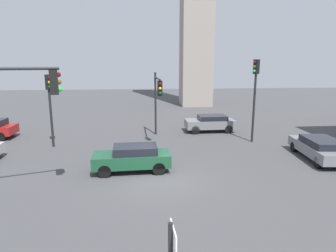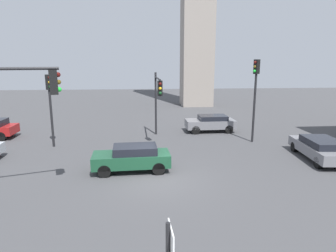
{
  "view_description": "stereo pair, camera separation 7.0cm",
  "coord_description": "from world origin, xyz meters",
  "px_view_note": "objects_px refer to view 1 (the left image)",
  "views": [
    {
      "loc": [
        -0.78,
        -13.76,
        5.7
      ],
      "look_at": [
        0.83,
        3.77,
        1.92
      ],
      "focal_mm": 31.48,
      "sensor_mm": 36.0,
      "label": 1
    },
    {
      "loc": [
        -0.71,
        -13.77,
        5.7
      ],
      "look_at": [
        0.83,
        3.77,
        1.92
      ],
      "focal_mm": 31.48,
      "sensor_mm": 36.0,
      "label": 2
    }
  ],
  "objects_px": {
    "traffic_light_0": "(13,105)",
    "car_2": "(210,123)",
    "traffic_light_2": "(50,97)",
    "traffic_light_1": "(157,93)",
    "car_1": "(132,158)",
    "traffic_light_3": "(255,86)",
    "car_4": "(320,148)"
  },
  "relations": [
    {
      "from": "traffic_light_3",
      "to": "car_1",
      "type": "distance_m",
      "value": 10.64
    },
    {
      "from": "traffic_light_0",
      "to": "traffic_light_2",
      "type": "bearing_deg",
      "value": 80.26
    },
    {
      "from": "traffic_light_3",
      "to": "car_1",
      "type": "relative_size",
      "value": 1.43
    },
    {
      "from": "traffic_light_0",
      "to": "traffic_light_1",
      "type": "xyz_separation_m",
      "value": [
        6.17,
        9.46,
        -0.55
      ]
    },
    {
      "from": "traffic_light_3",
      "to": "car_2",
      "type": "bearing_deg",
      "value": -85.87
    },
    {
      "from": "car_4",
      "to": "traffic_light_0",
      "type": "bearing_deg",
      "value": 109.89
    },
    {
      "from": "traffic_light_0",
      "to": "traffic_light_2",
      "type": "relative_size",
      "value": 1.19
    },
    {
      "from": "traffic_light_1",
      "to": "car_2",
      "type": "bearing_deg",
      "value": 117.35
    },
    {
      "from": "traffic_light_1",
      "to": "car_1",
      "type": "xyz_separation_m",
      "value": [
        -1.71,
        -6.28,
        -2.77
      ]
    },
    {
      "from": "traffic_light_1",
      "to": "car_1",
      "type": "height_order",
      "value": "traffic_light_1"
    },
    {
      "from": "traffic_light_2",
      "to": "traffic_light_3",
      "type": "bearing_deg",
      "value": 52.76
    },
    {
      "from": "traffic_light_0",
      "to": "traffic_light_2",
      "type": "distance_m",
      "value": 8.54
    },
    {
      "from": "traffic_light_0",
      "to": "car_2",
      "type": "distance_m",
      "value": 16.45
    },
    {
      "from": "traffic_light_2",
      "to": "traffic_light_1",
      "type": "bearing_deg",
      "value": 60.55
    },
    {
      "from": "traffic_light_1",
      "to": "car_4",
      "type": "bearing_deg",
      "value": 59.23
    },
    {
      "from": "traffic_light_3",
      "to": "car_2",
      "type": "xyz_separation_m",
      "value": [
        -2.31,
        3.52,
        -3.33
      ]
    },
    {
      "from": "traffic_light_0",
      "to": "car_2",
      "type": "bearing_deg",
      "value": 30.65
    },
    {
      "from": "traffic_light_1",
      "to": "traffic_light_2",
      "type": "xyz_separation_m",
      "value": [
        -7.31,
        -1.01,
        -0.07
      ]
    },
    {
      "from": "traffic_light_2",
      "to": "traffic_light_3",
      "type": "relative_size",
      "value": 0.83
    },
    {
      "from": "traffic_light_1",
      "to": "car_1",
      "type": "distance_m",
      "value": 7.07
    },
    {
      "from": "car_2",
      "to": "traffic_light_2",
      "type": "bearing_deg",
      "value": 15.82
    },
    {
      "from": "traffic_light_2",
      "to": "car_2",
      "type": "bearing_deg",
      "value": 69.23
    },
    {
      "from": "traffic_light_3",
      "to": "car_2",
      "type": "distance_m",
      "value": 5.37
    },
    {
      "from": "traffic_light_0",
      "to": "car_2",
      "type": "height_order",
      "value": "traffic_light_0"
    },
    {
      "from": "car_2",
      "to": "traffic_light_3",
      "type": "bearing_deg",
      "value": 122.52
    },
    {
      "from": "traffic_light_1",
      "to": "traffic_light_2",
      "type": "relative_size",
      "value": 1.01
    },
    {
      "from": "traffic_light_2",
      "to": "car_4",
      "type": "height_order",
      "value": "traffic_light_2"
    },
    {
      "from": "traffic_light_0",
      "to": "traffic_light_3",
      "type": "relative_size",
      "value": 0.99
    },
    {
      "from": "traffic_light_1",
      "to": "car_1",
      "type": "relative_size",
      "value": 1.2
    },
    {
      "from": "traffic_light_2",
      "to": "car_1",
      "type": "relative_size",
      "value": 1.19
    },
    {
      "from": "traffic_light_1",
      "to": "car_2",
      "type": "relative_size",
      "value": 1.21
    },
    {
      "from": "traffic_light_0",
      "to": "car_1",
      "type": "distance_m",
      "value": 6.4
    }
  ]
}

